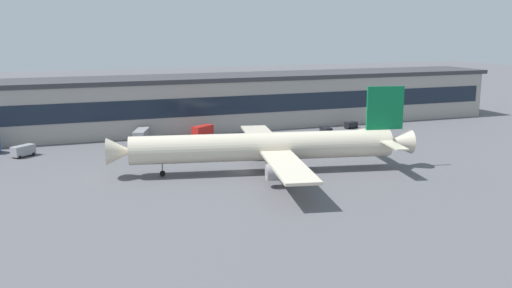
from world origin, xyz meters
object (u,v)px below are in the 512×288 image
Objects in this scene: crew_van at (23,150)px; baggage_tug at (351,125)px; follow_me_car at (326,130)px; airliner at (268,146)px; stair_truck at (203,132)px; fuel_truck at (141,135)px.

crew_van is 1.35× the size of baggage_tug.
follow_me_car is 11.97m from baggage_tug.
airliner is at bearing -132.27° from follow_me_car.
crew_van is at bearing 145.42° from airliner.
fuel_truck is at bearing 176.64° from stair_truck.
baggage_tug is (10.78, 5.20, -0.00)m from follow_me_car.
fuel_truck is at bearing 116.29° from airliner.
airliner is 37.73m from stair_truck.
follow_me_car is 33.59m from stair_truck.
stair_truck is (42.97, 5.58, 0.52)m from crew_van.
stair_truck is 15.72m from fuel_truck.
stair_truck is 0.72× the size of fuel_truck.
baggage_tug is at bearing 25.77° from follow_me_car.
fuel_truck reaches higher than baggage_tug.
fuel_truck reaches higher than follow_me_car.
follow_me_car is at bearing 0.88° from crew_van.
fuel_truck is at bearing 179.87° from baggage_tug.
baggage_tug is at bearing -0.13° from fuel_truck.
airliner is 13.64× the size of follow_me_car.
airliner is at bearing -34.58° from crew_van.
airliner is 56.07m from baggage_tug.
airliner is 6.89× the size of fuel_truck.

